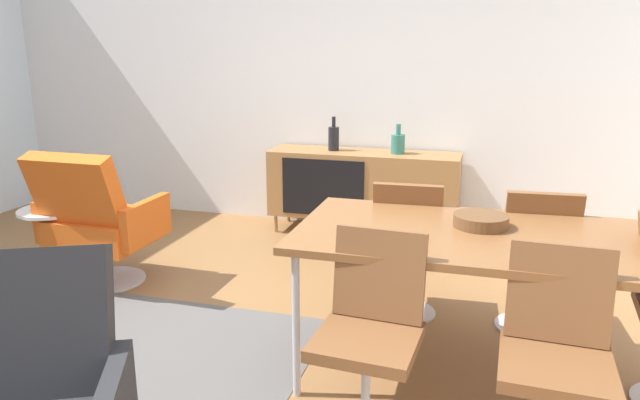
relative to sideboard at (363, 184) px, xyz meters
The scene contains 15 objects.
ground_plane 2.37m from the sideboard, 99.63° to the right, with size 8.32×8.32×0.00m, color olive.
wall_back 1.08m from the sideboard, 142.26° to the left, with size 6.80×0.12×2.80m, color white.
sideboard is the anchor object (origin of this frame).
vase_cobalt 0.46m from the sideboard, ahead, with size 0.11×0.11×0.24m.
vase_sculptural_dark 0.47m from the sideboard, behind, with size 0.09×0.09×0.29m.
dining_table 2.29m from the sideboard, 65.86° to the right, with size 1.60×0.90×0.74m.
wooden_bowl_on_table 2.23m from the sideboard, 63.49° to the right, with size 0.26×0.26×0.06m, color brown.
dining_chair_front_right 2.93m from the sideboard, 64.04° to the right, with size 0.42×0.44×0.86m.
dining_chair_back_right 1.99m from the sideboard, 49.77° to the right, with size 0.43×0.45×0.86m.
dining_chair_back_left 1.63m from the sideboard, 68.95° to the right, with size 0.42×0.44×0.86m.
dining_chair_front_left 2.70m from the sideboard, 77.47° to the right, with size 0.43×0.45×0.86m.
lounge_chair_red 2.17m from the sideboard, 132.55° to the right, with size 0.73×0.66×0.95m.
side_table_round 2.42m from the sideboard, 138.00° to the right, with size 0.44×0.44×0.52m.
fruit_bowl 2.42m from the sideboard, 138.00° to the right, with size 0.20×0.20×0.11m.
area_rug 2.74m from the sideboard, 109.78° to the right, with size 2.20×1.70×0.01m, color #595654.
Camera 1 is at (1.37, -2.45, 1.58)m, focal length 32.69 mm.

